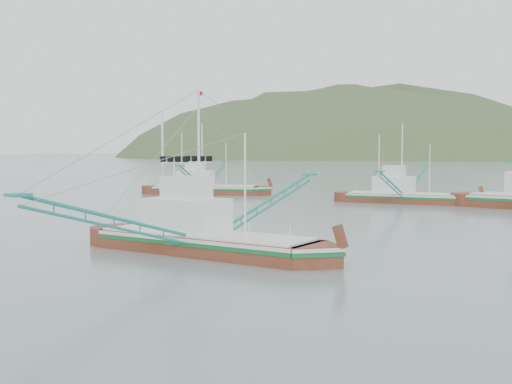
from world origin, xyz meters
The scene contains 5 objects.
ground centered at (0.00, 0.00, 0.00)m, with size 1200.00×1200.00×0.00m, color slate.
main_boat centered at (-0.11, 0.90, 1.42)m, with size 13.66×24.52×9.92m.
bg_boat_left centered at (-30.06, 36.84, 2.04)m, with size 14.51×23.02×9.90m.
bg_boat_far centered at (-3.94, 39.40, 1.57)m, with size 13.09×22.78×9.30m.
headland_left centered at (-180.00, 360.00, 0.00)m, with size 448.00×308.00×210.00m, color #3A4D27.
Camera 1 is at (23.30, -26.74, 5.93)m, focal length 45.00 mm.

